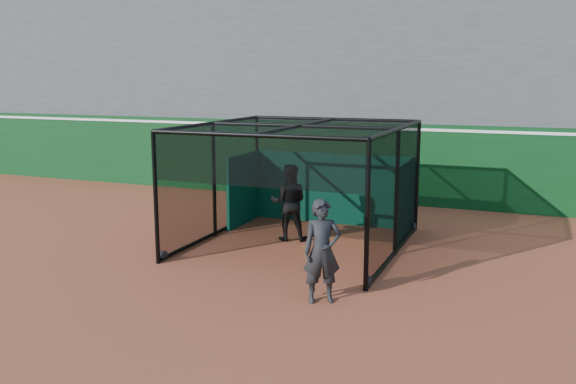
% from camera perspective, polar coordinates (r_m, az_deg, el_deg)
% --- Properties ---
extents(ground, '(120.00, 120.00, 0.00)m').
position_cam_1_polar(ground, '(12.36, -7.00, -7.73)').
color(ground, brown).
rests_on(ground, ground).
extents(outfield_wall, '(50.00, 0.50, 2.50)m').
position_cam_1_polar(outfield_wall, '(19.76, 4.92, 3.05)').
color(outfield_wall, '#0A3814').
rests_on(outfield_wall, ground).
extents(grandstand, '(50.00, 7.85, 8.95)m').
position_cam_1_polar(grandstand, '(23.24, 7.85, 11.99)').
color(grandstand, '#4C4C4F').
rests_on(grandstand, ground).
extents(batting_cage, '(4.61, 5.11, 2.80)m').
position_cam_1_polar(batting_cage, '(14.15, 1.15, 0.53)').
color(batting_cage, black).
rests_on(batting_cage, ground).
extents(batter, '(1.08, 0.95, 1.86)m').
position_cam_1_polar(batter, '(14.66, 0.09, -0.98)').
color(batter, black).
rests_on(batter, ground).
extents(on_deck_player, '(0.80, 0.71, 1.83)m').
position_cam_1_polar(on_deck_player, '(10.63, 3.20, -5.56)').
color(on_deck_player, black).
rests_on(on_deck_player, ground).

